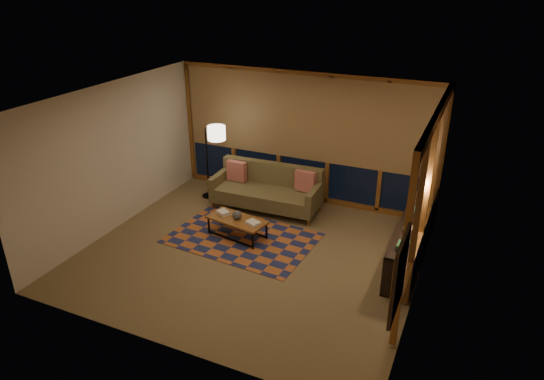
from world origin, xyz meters
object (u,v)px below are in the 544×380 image
at_px(coffee_table, 237,228).
at_px(bookshelf, 410,239).
at_px(floor_lamp, 207,160).
at_px(sofa, 266,189).

distance_m(coffee_table, bookshelf, 3.04).
xyz_separation_m(floor_lamp, bookshelf, (4.36, -0.70, -0.50)).
relative_size(sofa, floor_lamp, 1.30).
bearing_deg(bookshelf, coffee_table, -168.64).
bearing_deg(coffee_table, bookshelf, 21.33).
relative_size(coffee_table, floor_lamp, 0.66).
height_order(floor_lamp, bookshelf, floor_lamp).
bearing_deg(coffee_table, floor_lamp, 146.75).
height_order(coffee_table, floor_lamp, floor_lamp).
bearing_deg(bookshelf, sofa, 167.97).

